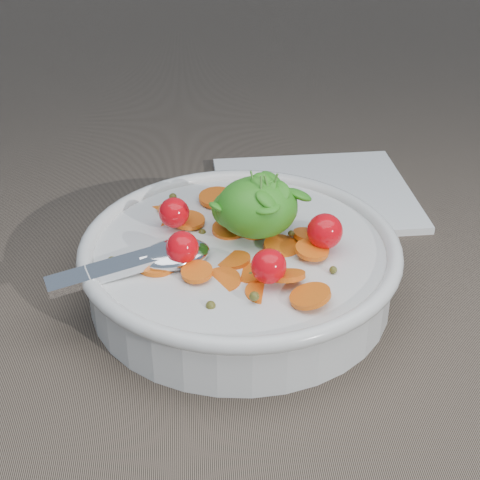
{
  "coord_description": "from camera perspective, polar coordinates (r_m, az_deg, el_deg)",
  "views": [
    {
      "loc": [
        -0.03,
        -0.44,
        0.34
      ],
      "look_at": [
        -0.0,
        0.02,
        0.05
      ],
      "focal_mm": 55.0,
      "sensor_mm": 36.0,
      "label": 1
    }
  ],
  "objects": [
    {
      "name": "napkin",
      "position": [
        0.71,
        5.82,
        3.59
      ],
      "size": [
        0.19,
        0.17,
        0.01
      ],
      "primitive_type": "cube",
      "rotation": [
        0.0,
        0.0,
        0.04
      ],
      "color": "white",
      "rests_on": "ground"
    },
    {
      "name": "bowl",
      "position": [
        0.56,
        0.01,
        -1.84
      ],
      "size": [
        0.26,
        0.24,
        0.1
      ],
      "color": "silver",
      "rests_on": "ground"
    },
    {
      "name": "ground",
      "position": [
        0.56,
        0.27,
        -5.47
      ],
      "size": [
        6.0,
        6.0,
        0.0
      ],
      "primitive_type": "plane",
      "color": "#6A5B4B",
      "rests_on": "ground"
    }
  ]
}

